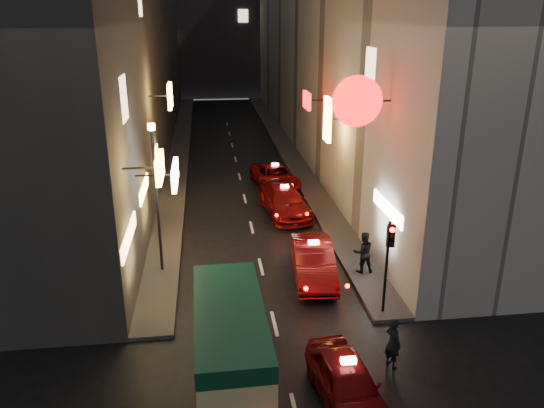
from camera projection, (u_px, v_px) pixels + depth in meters
name	position (u px, v px, depth m)	size (l,w,h in m)	color
building_left	(120.00, 33.00, 38.56)	(7.66, 52.00, 18.00)	#363431
building_right	(335.00, 32.00, 40.45)	(8.30, 52.00, 18.00)	#B2ACA3
building_far	(217.00, 7.00, 68.67)	(30.00, 10.00, 22.00)	#303035
sidewalk_left	(180.00, 150.00, 42.05)	(1.50, 52.00, 0.15)	#413E3C
sidewalk_right	(285.00, 147.00, 43.05)	(1.50, 52.00, 0.15)	#413E3C
minibus	(230.00, 334.00, 15.44)	(2.08, 5.73, 2.45)	#D6D385
taxi_near	(347.00, 380.00, 14.70)	(2.48, 5.09, 1.74)	maroon
taxi_second	(313.00, 258.00, 21.77)	(2.73, 5.69, 1.92)	maroon
taxi_third	(285.00, 199.00, 28.75)	(2.78, 5.67, 1.91)	maroon
taxi_far	(275.00, 175.00, 33.26)	(2.84, 5.27, 1.76)	maroon
pedestrian_crossing	(393.00, 340.00, 16.22)	(0.63, 0.40, 1.91)	black
pedestrian_sidewalk	(363.00, 250.00, 21.90)	(0.76, 0.47, 2.02)	black
traffic_light	(389.00, 249.00, 18.32)	(0.26, 0.43, 3.50)	black
lamp_post	(156.00, 189.00, 21.22)	(0.28, 0.28, 6.22)	black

